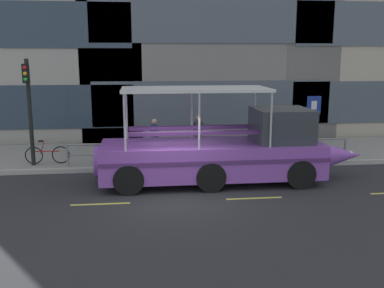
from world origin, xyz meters
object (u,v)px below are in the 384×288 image
at_px(traffic_light_pole, 29,102).
at_px(parking_sign, 313,116).
at_px(pedestrian_mid_left, 198,131).
at_px(duck_tour_boat, 228,152).
at_px(pedestrian_near_bow, 268,130).
at_px(leaned_bicycle, 47,155).
at_px(pedestrian_mid_right, 155,135).

distance_m(traffic_light_pole, parking_sign, 11.53).
bearing_deg(pedestrian_mid_left, traffic_light_pole, -171.41).
height_order(duck_tour_boat, pedestrian_near_bow, duck_tour_boat).
bearing_deg(parking_sign, pedestrian_near_bow, 156.57).
xyz_separation_m(leaned_bicycle, duck_tour_boat, (6.78, -2.75, 0.55)).
bearing_deg(leaned_bicycle, pedestrian_mid_left, 7.21).
xyz_separation_m(pedestrian_near_bow, pedestrian_mid_right, (-4.96, -0.33, -0.03)).
xyz_separation_m(duck_tour_boat, pedestrian_mid_right, (-2.48, 3.21, 0.09)).
height_order(traffic_light_pole, parking_sign, traffic_light_pole).
distance_m(traffic_light_pole, pedestrian_mid_left, 6.93).
relative_size(leaned_bicycle, duck_tour_boat, 0.18).
bearing_deg(traffic_light_pole, pedestrian_mid_right, 8.05).
distance_m(parking_sign, pedestrian_mid_left, 4.91).
bearing_deg(traffic_light_pole, pedestrian_near_bow, 5.90).
height_order(duck_tour_boat, pedestrian_mid_left, duck_tour_boat).
bearing_deg(leaned_bicycle, duck_tour_boat, -22.10).
relative_size(duck_tour_boat, pedestrian_near_bow, 5.56).
distance_m(leaned_bicycle, duck_tour_boat, 7.34).
distance_m(parking_sign, duck_tour_boat, 5.12).
bearing_deg(pedestrian_mid_right, duck_tour_boat, -52.31).
relative_size(traffic_light_pole, duck_tour_boat, 0.43).
xyz_separation_m(parking_sign, pedestrian_mid_right, (-6.68, 0.42, -0.75)).
height_order(parking_sign, pedestrian_mid_right, parking_sign).
xyz_separation_m(pedestrian_near_bow, pedestrian_mid_left, (-3.08, 0.00, 0.02)).
distance_m(traffic_light_pole, leaned_bicycle, 2.21).
height_order(pedestrian_near_bow, pedestrian_mid_right, pedestrian_near_bow).
relative_size(parking_sign, duck_tour_boat, 0.27).
xyz_separation_m(duck_tour_boat, pedestrian_near_bow, (2.48, 3.54, 0.12)).
bearing_deg(pedestrian_near_bow, traffic_light_pole, -174.10).
bearing_deg(pedestrian_mid_right, pedestrian_near_bow, 3.80).
bearing_deg(pedestrian_near_bow, pedestrian_mid_right, -176.20).
bearing_deg(parking_sign, pedestrian_mid_right, 176.40).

